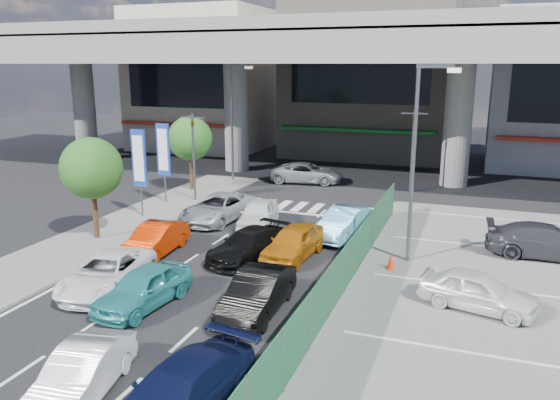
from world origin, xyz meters
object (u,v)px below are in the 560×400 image
at_px(traffic_light_left, 193,136).
at_px(sedan_white_mid_left, 107,273).
at_px(street_lamp_left, 234,113).
at_px(taxi_orange_left, 155,240).
at_px(signboard_near, 139,161).
at_px(tree_near, 91,168).
at_px(kei_truck_front_right, 344,223).
at_px(parked_sedan_dgrey, 547,241).
at_px(crossing_wagon_silver, 307,173).
at_px(minivan_navy_back, 179,394).
at_px(taxi_teal_mid, 143,288).
at_px(traffic_cone, 391,261).
at_px(wagon_silver_front_left, 218,208).
at_px(tree_far, 190,139).
at_px(hatch_white_back_mid, 81,374).
at_px(street_lamp_right, 419,148).
at_px(taxi_orange_right, 293,242).
at_px(signboard_far, 163,152).
at_px(sedan_white_front_mid, 258,214).
at_px(hatch_black_mid_right, 257,293).
at_px(traffic_light_right, 413,131).
at_px(parked_sedan_white, 478,291).
at_px(sedan_black_mid, 248,245).

height_order(traffic_light_left, sedan_white_mid_left, traffic_light_left).
distance_m(street_lamp_left, taxi_orange_left, 15.68).
distance_m(signboard_near, tree_near, 4.01).
bearing_deg(kei_truck_front_right, parked_sedan_dgrey, 12.16).
bearing_deg(crossing_wagon_silver, minivan_navy_back, -176.95).
bearing_deg(taxi_orange_left, taxi_teal_mid, -65.40).
distance_m(taxi_teal_mid, traffic_cone, 9.60).
distance_m(tree_near, wagon_silver_front_left, 6.76).
xyz_separation_m(tree_far, hatch_white_back_mid, (8.50, -20.88, -2.77)).
distance_m(street_lamp_left, sedan_white_mid_left, 19.40).
height_order(taxi_orange_left, crossing_wagon_silver, crossing_wagon_silver).
xyz_separation_m(minivan_navy_back, crossing_wagon_silver, (-4.99, 25.75, 0.02)).
distance_m(hatch_white_back_mid, traffic_cone, 12.58).
bearing_deg(taxi_teal_mid, parked_sedan_dgrey, 42.86).
distance_m(tree_near, taxi_orange_left, 4.66).
distance_m(street_lamp_right, taxi_orange_right, 6.39).
bearing_deg(traffic_cone, tree_far, 145.80).
height_order(signboard_far, taxi_orange_left, signboard_far).
bearing_deg(sedan_white_front_mid, hatch_black_mid_right, -78.53).
height_order(hatch_white_back_mid, hatch_black_mid_right, hatch_black_mid_right).
bearing_deg(hatch_white_back_mid, traffic_cone, 51.46).
height_order(traffic_light_right, taxi_orange_left, traffic_light_right).
relative_size(traffic_light_right, kei_truck_front_right, 1.24).
bearing_deg(street_lamp_left, kei_truck_front_right, -43.95).
xyz_separation_m(traffic_light_right, traffic_cone, (0.99, -14.21, -3.55)).
bearing_deg(hatch_white_back_mid, parked_sedan_dgrey, 40.50).
bearing_deg(tree_far, street_lamp_right, -29.58).
bearing_deg(wagon_silver_front_left, signboard_near, -162.09).
height_order(traffic_light_right, traffic_cone, traffic_light_right).
xyz_separation_m(sedan_white_mid_left, parked_sedan_white, (12.66, 2.73, 0.07)).
distance_m(sedan_black_mid, parked_sedan_dgrey, 12.53).
height_order(tree_far, taxi_orange_right, tree_far).
bearing_deg(hatch_white_back_mid, signboard_near, 107.69).
xyz_separation_m(sedan_white_front_mid, parked_sedan_white, (10.45, -6.36, 0.02)).
bearing_deg(taxi_orange_right, taxi_teal_mid, -112.08).
distance_m(street_lamp_left, sedan_white_front_mid, 11.82).
distance_m(sedan_black_mid, traffic_cone, 5.89).
distance_m(traffic_light_right, tree_far, 14.05).
height_order(traffic_light_left, hatch_black_mid_right, traffic_light_left).
bearing_deg(traffic_cone, parked_sedan_white, -39.59).
distance_m(taxi_orange_right, parked_sedan_white, 7.85).
relative_size(traffic_light_left, crossing_wagon_silver, 1.05).
relative_size(parked_sedan_dgrey, traffic_cone, 7.45).
bearing_deg(traffic_cone, taxi_orange_left, -170.62).
distance_m(signboard_near, tree_far, 6.54).
xyz_separation_m(traffic_light_left, sedan_white_mid_left, (3.30, -12.64, -3.29)).
bearing_deg(hatch_black_mid_right, traffic_light_left, 124.26).
bearing_deg(tree_far, parked_sedan_white, -35.26).
xyz_separation_m(traffic_light_right, taxi_orange_left, (-8.81, -15.83, -3.27)).
xyz_separation_m(traffic_light_right, tree_near, (-12.50, -15.00, -0.55)).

